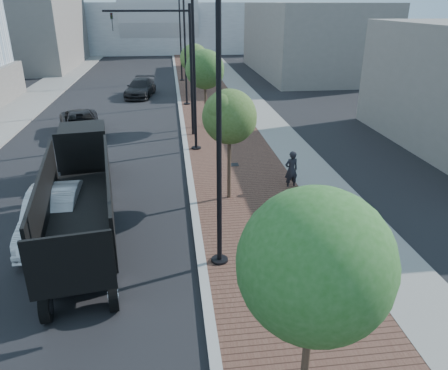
{
  "coord_description": "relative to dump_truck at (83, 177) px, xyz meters",
  "views": [
    {
      "loc": [
        -0.76,
        -2.06,
        8.07
      ],
      "look_at": [
        1.0,
        12.0,
        2.0
      ],
      "focal_mm": 34.35,
      "sensor_mm": 36.0,
      "label": 1
    }
  ],
  "objects": [
    {
      "name": "sidewalk",
      "position": [
        8.11,
        24.61,
        -1.18
      ],
      "size": [
        7.0,
        140.0,
        0.12
      ],
      "primitive_type": "cube",
      "color": "#4C2D23",
      "rests_on": "ground"
    },
    {
      "name": "concrete_strip",
      "position": [
        10.81,
        24.61,
        -1.17
      ],
      "size": [
        2.4,
        140.0,
        0.13
      ],
      "primitive_type": "cube",
      "color": "slate",
      "rests_on": "ground"
    },
    {
      "name": "curb",
      "position": [
        4.61,
        24.61,
        -1.17
      ],
      "size": [
        0.3,
        140.0,
        0.14
      ],
      "primitive_type": "cube",
      "color": "gray",
      "rests_on": "ground"
    },
    {
      "name": "west_sidewalk",
      "position": [
        -8.39,
        24.61,
        -1.18
      ],
      "size": [
        4.0,
        140.0,
        0.12
      ],
      "primitive_type": "cube",
      "color": "slate",
      "rests_on": "ground"
    },
    {
      "name": "dump_truck",
      "position": [
        0.0,
        0.0,
        0.0
      ],
      "size": [
        3.99,
        13.47,
        2.94
      ],
      "rotation": [
        0.0,
        0.0,
        0.15
      ],
      "color": "black",
      "rests_on": "ground"
    },
    {
      "name": "white_sedan",
      "position": [
        -0.68,
        -2.59,
        -0.4
      ],
      "size": [
        2.0,
        5.15,
        1.67
      ],
      "primitive_type": "imported",
      "rotation": [
        0.0,
        0.0,
        0.04
      ],
      "color": "silver",
      "rests_on": "ground"
    },
    {
      "name": "dark_car_mid",
      "position": [
        -2.07,
        10.9,
        -0.49
      ],
      "size": [
        3.75,
        5.82,
        1.49
      ],
      "primitive_type": "imported",
      "rotation": [
        0.0,
        0.0,
        0.26
      ],
      "color": "black",
      "rests_on": "ground"
    },
    {
      "name": "dark_car_far",
      "position": [
        1.14,
        22.96,
        -0.46
      ],
      "size": [
        2.99,
        5.65,
        1.56
      ],
      "primitive_type": "imported",
      "rotation": [
        0.0,
        0.0,
        -0.15
      ],
      "color": "black",
      "rests_on": "ground"
    },
    {
      "name": "pedestrian",
      "position": [
        9.23,
        0.48,
        -0.32
      ],
      "size": [
        0.75,
        0.58,
        1.83
      ],
      "primitive_type": "imported",
      "rotation": [
        0.0,
        0.0,
        3.38
      ],
      "color": "black",
      "rests_on": "ground"
    },
    {
      "name": "streetlight_1",
      "position": [
        5.09,
        -5.39,
        3.1
      ],
      "size": [
        1.44,
        0.56,
        9.21
      ],
      "color": "black",
      "rests_on": "ground"
    },
    {
      "name": "streetlight_2",
      "position": [
        5.21,
        6.61,
        3.58
      ],
      "size": [
        1.72,
        0.56,
        9.28
      ],
      "color": "black",
      "rests_on": "ground"
    },
    {
      "name": "streetlight_3",
      "position": [
        5.09,
        18.61,
        3.1
      ],
      "size": [
        1.44,
        0.56,
        9.21
      ],
      "color": "black",
      "rests_on": "ground"
    },
    {
      "name": "streetlight_4",
      "position": [
        5.21,
        30.61,
        3.58
      ],
      "size": [
        1.72,
        0.56,
        9.28
      ],
      "color": "black",
      "rests_on": "ground"
    },
    {
      "name": "traffic_mast",
      "position": [
        4.31,
        9.61,
        3.74
      ],
      "size": [
        5.09,
        0.2,
        8.0
      ],
      "color": "black",
      "rests_on": "ground"
    },
    {
      "name": "tree_0",
      "position": [
        6.25,
        -11.36,
        2.61
      ],
      "size": [
        2.79,
        2.79,
        5.26
      ],
      "color": "#382619",
      "rests_on": "ground"
    },
    {
      "name": "tree_1",
      "position": [
        6.25,
        -0.36,
        2.48
      ],
      "size": [
        2.33,
        2.27,
        4.87
      ],
      "color": "#382619",
      "rests_on": "ground"
    },
    {
      "name": "tree_2",
      "position": [
        6.25,
        11.64,
        2.7
      ],
      "size": [
        2.62,
        2.61,
        5.26
      ],
      "color": "#382619",
      "rests_on": "ground"
    },
    {
      "name": "tree_3",
      "position": [
        6.25,
        23.64,
        2.02
      ],
      "size": [
        2.63,
        2.63,
        4.58
      ],
      "color": "#382619",
      "rests_on": "ground"
    },
    {
      "name": "convention_center",
      "position": [
        2.61,
        69.61,
        4.76
      ],
      "size": [
        50.0,
        30.0,
        50.0
      ],
      "color": "#9DA2A7",
      "rests_on": "ground"
    },
    {
      "name": "commercial_block_nw",
      "position": [
        -15.39,
        44.61,
        3.76
      ],
      "size": [
        14.0,
        20.0,
        10.0
      ],
      "primitive_type": "cube",
      "color": "slate",
      "rests_on": "ground"
    },
    {
      "name": "commercial_block_ne",
      "position": [
        20.61,
        34.61,
        2.76
      ],
      "size": [
        12.0,
        22.0,
        8.0
      ],
      "primitive_type": "cube",
      "color": "slate",
      "rests_on": "ground"
    },
    {
      "name": "utility_cover_1",
      "position": [
        7.01,
        -7.39,
        -1.11
      ],
      "size": [
        0.5,
        0.5,
        0.02
      ],
      "primitive_type": "cube",
      "color": "black",
      "rests_on": "sidewalk"
    },
    {
      "name": "utility_cover_2",
      "position": [
        7.01,
        3.61,
        -1.11
      ],
      "size": [
        0.5,
        0.5,
        0.02
      ],
      "primitive_type": "cube",
      "color": "black",
      "rests_on": "sidewalk"
    }
  ]
}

